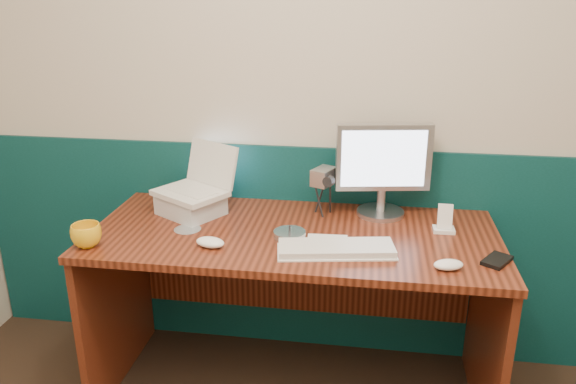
% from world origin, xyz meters
% --- Properties ---
extents(back_wall, '(3.50, 0.04, 2.50)m').
position_xyz_m(back_wall, '(0.00, 1.75, 1.25)').
color(back_wall, beige).
rests_on(back_wall, ground).
extents(wainscot, '(3.48, 0.02, 1.00)m').
position_xyz_m(wainscot, '(0.00, 1.74, 0.50)').
color(wainscot, '#073031').
rests_on(wainscot, ground).
extents(desk, '(1.60, 0.70, 0.75)m').
position_xyz_m(desk, '(-0.17, 1.38, 0.38)').
color(desk, '#3C150A').
rests_on(desk, ground).
extents(laptop_riser, '(0.31, 0.30, 0.08)m').
position_xyz_m(laptop_riser, '(-0.63, 1.50, 0.79)').
color(laptop_riser, silver).
rests_on(laptop_riser, desk).
extents(laptop, '(0.35, 0.33, 0.23)m').
position_xyz_m(laptop, '(-0.63, 1.50, 0.95)').
color(laptop, silver).
rests_on(laptop, laptop_riser).
extents(monitor, '(0.40, 0.18, 0.39)m').
position_xyz_m(monitor, '(0.17, 1.62, 0.94)').
color(monitor, '#ABACB0').
rests_on(monitor, desk).
extents(keyboard, '(0.43, 0.21, 0.02)m').
position_xyz_m(keyboard, '(0.01, 1.22, 0.76)').
color(keyboard, silver).
rests_on(keyboard, desk).
extents(mouse_right, '(0.12, 0.09, 0.03)m').
position_xyz_m(mouse_right, '(0.39, 1.14, 0.77)').
color(mouse_right, white).
rests_on(mouse_right, desk).
extents(mouse_left, '(0.12, 0.09, 0.04)m').
position_xyz_m(mouse_left, '(-0.46, 1.20, 0.77)').
color(mouse_left, white).
rests_on(mouse_left, desk).
extents(mug, '(0.13, 0.13, 0.09)m').
position_xyz_m(mug, '(-0.91, 1.13, 0.79)').
color(mug, '#ECB016').
rests_on(mug, desk).
extents(camcorder, '(0.14, 0.16, 0.21)m').
position_xyz_m(camcorder, '(-0.08, 1.59, 0.85)').
color(camcorder, '#B7B8BC').
rests_on(camcorder, desk).
extents(cd_spindle, '(0.12, 0.12, 0.03)m').
position_xyz_m(cd_spindle, '(-0.18, 1.33, 0.76)').
color(cd_spindle, '#B2BBC3').
rests_on(cd_spindle, desk).
extents(cd_loose_a, '(0.11, 0.11, 0.00)m').
position_xyz_m(cd_loose_a, '(-0.59, 1.34, 0.75)').
color(cd_loose_a, silver).
rests_on(cd_loose_a, desk).
extents(pen, '(0.13, 0.09, 0.01)m').
position_xyz_m(pen, '(0.12, 1.28, 0.75)').
color(pen, black).
rests_on(pen, desk).
extents(papers, '(0.16, 0.11, 0.00)m').
position_xyz_m(papers, '(-0.04, 1.32, 0.75)').
color(papers, white).
rests_on(papers, desk).
extents(dock, '(0.08, 0.06, 0.02)m').
position_xyz_m(dock, '(0.41, 1.47, 0.76)').
color(dock, white).
rests_on(dock, desk).
extents(music_player, '(0.06, 0.03, 0.10)m').
position_xyz_m(music_player, '(0.41, 1.47, 0.81)').
color(music_player, white).
rests_on(music_player, dock).
extents(pda, '(0.13, 0.14, 0.01)m').
position_xyz_m(pda, '(0.57, 1.22, 0.76)').
color(pda, black).
rests_on(pda, desk).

